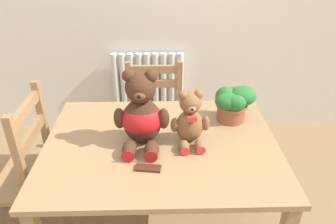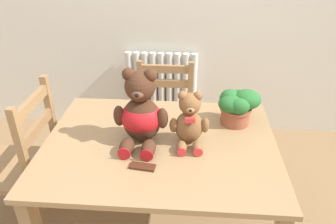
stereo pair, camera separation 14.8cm
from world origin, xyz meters
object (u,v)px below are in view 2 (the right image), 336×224
Objects in this scene: teddy_bear_left at (141,114)px; potted_plant at (237,105)px; wooden_chair_behind at (164,116)px; teddy_bear_right at (189,122)px; chocolate_bar at (143,167)px; wooden_chair_side at (24,163)px.

teddy_bear_left reaches higher than potted_plant.
potted_plant reaches higher than wooden_chair_behind.
teddy_bear_right is 0.34m from chocolate_bar.
teddy_bear_right is (1.02, -0.08, 0.40)m from wooden_chair_side.
wooden_chair_side is at bearing -173.97° from potted_plant.
teddy_bear_right is 1.23× the size of potted_plant.
wooden_chair_side reaches higher than potted_plant.
teddy_bear_left is at bearing -96.16° from wooden_chair_side.
wooden_chair_behind is at bearing 131.04° from potted_plant.
teddy_bear_left reaches higher than teddy_bear_right.
chocolate_bar is (-0.49, -0.45, -0.11)m from potted_plant.
potted_plant is (0.52, 0.22, -0.05)m from teddy_bear_left.
wooden_chair_behind is at bearing -91.64° from teddy_bear_left.
chocolate_bar is at bearing 100.94° from teddy_bear_left.
potted_plant is at bearing -144.53° from teddy_bear_right.
wooden_chair_behind is 0.89m from teddy_bear_left.
wooden_chair_side is at bearing 39.55° from wooden_chair_behind.
wooden_chair_behind is at bearing 89.02° from chocolate_bar.
wooden_chair_side is at bearing -8.43° from teddy_bear_right.
teddy_bear_left reaches higher than chocolate_bar.
wooden_chair_side is (-0.82, -0.68, 0.02)m from wooden_chair_behind.
wooden_chair_behind is 3.47× the size of potted_plant.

